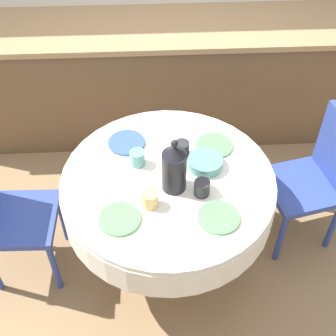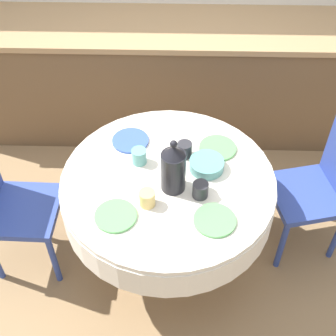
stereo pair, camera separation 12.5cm
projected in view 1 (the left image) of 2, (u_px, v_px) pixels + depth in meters
ground_plane at (168, 259)px, 2.95m from camera, size 12.00×12.00×0.00m
kitchen_counter at (159, 79)px, 3.53m from camera, size 3.24×0.64×0.89m
dining_table at (168, 195)px, 2.50m from camera, size 1.13×1.13×0.74m
chair_left at (315, 176)px, 2.76m from camera, size 0.48×0.48×0.90m
chair_right at (4, 212)px, 2.57m from camera, size 0.41×0.41×0.90m
plate_near_left at (119, 219)px, 2.22m from camera, size 0.20×0.20×0.01m
cup_near_left at (150, 199)px, 2.26m from camera, size 0.08×0.08×0.08m
plate_near_right at (219, 217)px, 2.23m from camera, size 0.20×0.20×0.01m
cup_near_right at (202, 188)px, 2.31m from camera, size 0.08×0.08×0.08m
plate_far_left at (126, 143)px, 2.59m from camera, size 0.20×0.20×0.01m
cup_far_left at (137, 158)px, 2.46m from camera, size 0.08×0.08×0.08m
plate_far_right at (214, 145)px, 2.58m from camera, size 0.20×0.20×0.01m
cup_far_right at (182, 149)px, 2.51m from camera, size 0.08×0.08×0.08m
coffee_carafe at (174, 168)px, 2.27m from camera, size 0.12×0.12×0.32m
fruit_bowl at (205, 163)px, 2.46m from camera, size 0.18×0.18×0.05m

